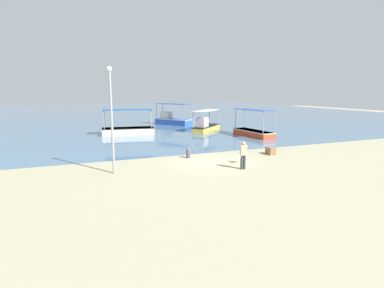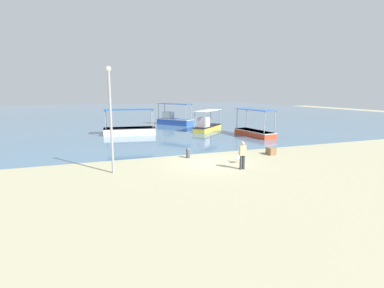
{
  "view_description": "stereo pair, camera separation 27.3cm",
  "coord_description": "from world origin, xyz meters",
  "px_view_note": "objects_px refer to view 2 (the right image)",
  "views": [
    {
      "loc": [
        -8.05,
        -17.18,
        4.64
      ],
      "look_at": [
        -0.16,
        2.81,
        0.82
      ],
      "focal_mm": 28.0,
      "sensor_mm": 36.0,
      "label": 1
    },
    {
      "loc": [
        -7.79,
        -17.28,
        4.64
      ],
      "look_at": [
        -0.16,
        2.81,
        0.82
      ],
      "focal_mm": 28.0,
      "sensor_mm": 36.0,
      "label": 2
    }
  ],
  "objects_px": {
    "fishing_boat_outer": "(207,126)",
    "cargo_crate": "(271,151)",
    "fishing_boat_far_right": "(254,131)",
    "fishing_boat_far_left": "(130,130)",
    "fisherman_standing": "(242,154)",
    "mooring_bollard": "(188,153)",
    "pelican": "(238,157)",
    "fishing_boat_center": "(174,120)",
    "lamp_post": "(111,115)"
  },
  "relations": [
    {
      "from": "fishing_boat_outer",
      "to": "cargo_crate",
      "type": "xyz_separation_m",
      "value": [
        -0.88,
        -13.79,
        -0.35
      ]
    },
    {
      "from": "fishing_boat_far_right",
      "to": "fishing_boat_far_left",
      "type": "bearing_deg",
      "value": 154.94
    },
    {
      "from": "fisherman_standing",
      "to": "fishing_boat_outer",
      "type": "bearing_deg",
      "value": 73.32
    },
    {
      "from": "fishing_boat_far_right",
      "to": "fishing_boat_far_left",
      "type": "height_order",
      "value": "fishing_boat_far_right"
    },
    {
      "from": "fishing_boat_far_left",
      "to": "mooring_bollard",
      "type": "relative_size",
      "value": 7.81
    },
    {
      "from": "pelican",
      "to": "cargo_crate",
      "type": "height_order",
      "value": "pelican"
    },
    {
      "from": "fishing_boat_far_right",
      "to": "fishing_boat_far_left",
      "type": "distance_m",
      "value": 13.21
    },
    {
      "from": "fishing_boat_far_left",
      "to": "cargo_crate",
      "type": "distance_m",
      "value": 16.12
    },
    {
      "from": "fishing_boat_outer",
      "to": "cargo_crate",
      "type": "bearing_deg",
      "value": -93.66
    },
    {
      "from": "fishing_boat_outer",
      "to": "fisherman_standing",
      "type": "distance_m",
      "value": 17.45
    },
    {
      "from": "fishing_boat_far_left",
      "to": "fishing_boat_center",
      "type": "bearing_deg",
      "value": 45.8
    },
    {
      "from": "fishing_boat_center",
      "to": "pelican",
      "type": "bearing_deg",
      "value": -96.97
    },
    {
      "from": "fishing_boat_far_left",
      "to": "pelican",
      "type": "relative_size",
      "value": 6.94
    },
    {
      "from": "cargo_crate",
      "to": "fishing_boat_far_right",
      "type": "bearing_deg",
      "value": 65.07
    },
    {
      "from": "fishing_boat_far_right",
      "to": "fishing_boat_outer",
      "type": "bearing_deg",
      "value": 118.79
    },
    {
      "from": "fishing_boat_far_left",
      "to": "cargo_crate",
      "type": "bearing_deg",
      "value": -59.86
    },
    {
      "from": "mooring_bollard",
      "to": "cargo_crate",
      "type": "distance_m",
      "value": 6.2
    },
    {
      "from": "fishing_boat_center",
      "to": "fisherman_standing",
      "type": "bearing_deg",
      "value": -97.78
    },
    {
      "from": "fishing_boat_center",
      "to": "mooring_bollard",
      "type": "xyz_separation_m",
      "value": [
        -5.3,
        -20.31,
        -0.31
      ]
    },
    {
      "from": "fishing_boat_outer",
      "to": "fishing_boat_far_left",
      "type": "xyz_separation_m",
      "value": [
        -8.98,
        0.15,
        -0.06
      ]
    },
    {
      "from": "fishing_boat_outer",
      "to": "lamp_post",
      "type": "distance_m",
      "value": 19.46
    },
    {
      "from": "fisherman_standing",
      "to": "fishing_boat_far_left",
      "type": "bearing_deg",
      "value": 103.24
    },
    {
      "from": "mooring_bollard",
      "to": "cargo_crate",
      "type": "relative_size",
      "value": 0.94
    },
    {
      "from": "fishing_boat_far_left",
      "to": "pelican",
      "type": "xyz_separation_m",
      "value": [
        4.5,
        -15.37,
        -0.18
      ]
    },
    {
      "from": "fishing_boat_outer",
      "to": "pelican",
      "type": "xyz_separation_m",
      "value": [
        -4.48,
        -15.22,
        -0.24
      ]
    },
    {
      "from": "pelican",
      "to": "lamp_post",
      "type": "height_order",
      "value": "lamp_post"
    },
    {
      "from": "fishing_boat_far_right",
      "to": "fishing_boat_far_left",
      "type": "xyz_separation_m",
      "value": [
        -11.97,
        5.6,
        0.05
      ]
    },
    {
      "from": "mooring_bollard",
      "to": "cargo_crate",
      "type": "bearing_deg",
      "value": -10.53
    },
    {
      "from": "fishing_boat_far_left",
      "to": "fishing_boat_outer",
      "type": "bearing_deg",
      "value": -0.95
    },
    {
      "from": "fishing_boat_far_right",
      "to": "lamp_post",
      "type": "bearing_deg",
      "value": -148.61
    },
    {
      "from": "pelican",
      "to": "fisherman_standing",
      "type": "relative_size",
      "value": 0.47
    },
    {
      "from": "pelican",
      "to": "fisherman_standing",
      "type": "xyz_separation_m",
      "value": [
        -0.53,
        -1.49,
        0.53
      ]
    },
    {
      "from": "fishing_boat_far_right",
      "to": "mooring_bollard",
      "type": "relative_size",
      "value": 7.47
    },
    {
      "from": "lamp_post",
      "to": "mooring_bollard",
      "type": "xyz_separation_m",
      "value": [
        5.35,
        2.15,
        -2.96
      ]
    },
    {
      "from": "fishing_boat_far_right",
      "to": "fishing_boat_outer",
      "type": "relative_size",
      "value": 1.08
    },
    {
      "from": "pelican",
      "to": "cargo_crate",
      "type": "relative_size",
      "value": 1.06
    },
    {
      "from": "pelican",
      "to": "fishing_boat_center",
      "type": "bearing_deg",
      "value": 83.03
    },
    {
      "from": "pelican",
      "to": "fishing_boat_far_right",
      "type": "bearing_deg",
      "value": 52.61
    },
    {
      "from": "fishing_boat_outer",
      "to": "mooring_bollard",
      "type": "height_order",
      "value": "fishing_boat_outer"
    },
    {
      "from": "lamp_post",
      "to": "cargo_crate",
      "type": "relative_size",
      "value": 7.86
    },
    {
      "from": "mooring_bollard",
      "to": "fishing_boat_far_right",
      "type": "bearing_deg",
      "value": 35.85
    },
    {
      "from": "pelican",
      "to": "mooring_bollard",
      "type": "height_order",
      "value": "pelican"
    },
    {
      "from": "pelican",
      "to": "fishing_boat_far_left",
      "type": "bearing_deg",
      "value": 106.32
    },
    {
      "from": "pelican",
      "to": "fisherman_standing",
      "type": "bearing_deg",
      "value": -109.64
    },
    {
      "from": "cargo_crate",
      "to": "fisherman_standing",
      "type": "bearing_deg",
      "value": -144.69
    },
    {
      "from": "fishing_boat_far_right",
      "to": "fishing_boat_outer",
      "type": "xyz_separation_m",
      "value": [
        -2.99,
        5.45,
        0.11
      ]
    },
    {
      "from": "fisherman_standing",
      "to": "mooring_bollard",
      "type": "bearing_deg",
      "value": 115.97
    },
    {
      "from": "fishing_boat_far_right",
      "to": "fishing_boat_center",
      "type": "distance_m",
      "value": 13.91
    },
    {
      "from": "cargo_crate",
      "to": "lamp_post",
      "type": "bearing_deg",
      "value": -174.95
    },
    {
      "from": "fishing_boat_far_left",
      "to": "fisherman_standing",
      "type": "relative_size",
      "value": 3.29
    }
  ]
}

